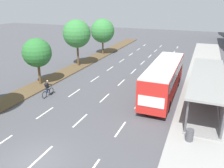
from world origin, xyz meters
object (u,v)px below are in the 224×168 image
(cyclist, at_px, (48,89))
(bus, at_px, (164,76))
(bus_shelter, at_px, (210,87))
(median_tree_fourth, at_px, (103,31))
(trash_bin, at_px, (190,135))
(median_tree_third, at_px, (77,34))
(median_tree_second, at_px, (37,53))

(cyclist, bearing_deg, bus, 23.34)
(bus_shelter, relative_size, median_tree_fourth, 2.01)
(bus_shelter, xyz_separation_m, trash_bin, (-1.08, -6.60, -1.29))
(cyclist, relative_size, median_tree_third, 0.27)
(bus_shelter, relative_size, bus, 1.10)
(median_tree_third, distance_m, trash_bin, 22.26)
(bus_shelter, height_order, median_tree_third, median_tree_third)
(bus, distance_m, cyclist, 11.80)
(bus_shelter, height_order, cyclist, bus_shelter)
(cyclist, distance_m, median_tree_third, 12.05)
(median_tree_second, bearing_deg, trash_bin, -17.79)
(bus_shelter, bearing_deg, median_tree_fourth, 138.07)
(bus_shelter, distance_m, median_tree_third, 19.56)
(median_tree_second, bearing_deg, median_tree_third, 89.52)
(median_tree_third, bearing_deg, bus_shelter, -22.44)
(bus_shelter, xyz_separation_m, median_tree_second, (-17.95, -1.18, 1.89))
(cyclist, relative_size, trash_bin, 2.14)
(median_tree_second, bearing_deg, bus_shelter, 3.77)
(cyclist, bearing_deg, median_tree_second, 139.83)
(bus_shelter, distance_m, trash_bin, 6.81)
(bus, relative_size, median_tree_second, 2.15)
(trash_bin, bearing_deg, bus_shelter, 80.71)
(median_tree_fourth, bearing_deg, cyclist, -82.12)
(median_tree_second, height_order, median_tree_third, median_tree_third)
(median_tree_third, bearing_deg, bus, -25.11)
(median_tree_fourth, bearing_deg, median_tree_second, -90.65)
(median_tree_fourth, bearing_deg, bus, -47.94)
(bus, bearing_deg, median_tree_third, 154.89)
(cyclist, xyz_separation_m, trash_bin, (13.97, -2.96, -0.22))
(bus, height_order, median_tree_second, median_tree_second)
(median_tree_fourth, relative_size, trash_bin, 7.23)
(median_tree_second, bearing_deg, cyclist, -40.17)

